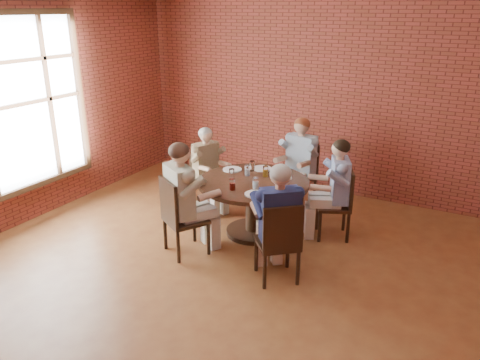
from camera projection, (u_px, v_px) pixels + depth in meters
The scene contains 27 objects.
floor at pixel (210, 296), 4.90m from camera, with size 7.00×7.00×0.00m, color brown.
wall_back at pixel (329, 86), 7.18m from camera, with size 7.00×7.00×0.00m, color maroon.
window at pixel (17, 105), 6.09m from camera, with size 0.10×2.16×2.36m.
dining_table at pixel (254, 197), 6.08m from camera, with size 1.43×1.43×0.75m.
chair_a at pixel (340, 201), 6.02m from camera, with size 0.55×0.55×0.93m.
diner_a at pixel (335, 190), 5.97m from camera, with size 0.52×0.63×1.31m, color #3A5898, non-canonical shape.
chair_b at pixel (301, 172), 7.02m from camera, with size 0.49×0.49×0.95m.
diner_b at pixel (299, 164), 6.89m from camera, with size 0.54×0.66×1.35m, color #94ABBC, non-canonical shape.
chair_c at pixel (205, 177), 6.90m from camera, with size 0.50×0.50×0.89m.
diner_c at pixel (208, 170), 6.80m from camera, with size 0.47×0.58×1.24m, color brown, non-canonical shape.
chair_d at pixel (178, 214), 5.58m from camera, with size 0.63×0.63×0.97m.
diner_d at pixel (185, 199), 5.56m from camera, with size 0.57×0.70×1.40m, color tan, non-canonical shape.
chair_e at pixel (280, 240), 4.99m from camera, with size 0.61×0.61×0.94m.
diner_e at pixel (278, 223), 5.01m from camera, with size 0.54×0.66×1.35m, color #1A224B, non-canonical shape.
plate_a at pixel (282, 178), 6.09m from camera, with size 0.26×0.26×0.01m, color white.
plate_b at pixel (262, 169), 6.44m from camera, with size 0.26×0.26×0.01m, color white.
plate_c at pixel (232, 169), 6.40m from camera, with size 0.26×0.26×0.01m, color white.
plate_d at pixel (255, 194), 5.56m from camera, with size 0.26×0.26×0.01m, color white.
glass_a at pixel (283, 178), 5.90m from camera, with size 0.07×0.07×0.14m, color white.
glass_b at pixel (265, 171), 6.14m from camera, with size 0.07×0.07×0.14m, color white.
glass_c at pixel (252, 166), 6.34m from camera, with size 0.07×0.07×0.14m, color white.
glass_d at pixel (247, 170), 6.17m from camera, with size 0.07×0.07×0.14m, color white.
glass_e at pixel (232, 174), 6.04m from camera, with size 0.07×0.07×0.14m, color white.
glass_f at pixel (232, 184), 5.69m from camera, with size 0.07×0.07×0.14m, color white.
glass_g at pixel (256, 183), 5.73m from camera, with size 0.07×0.07×0.14m, color white.
glass_h at pixel (278, 181), 5.80m from camera, with size 0.07×0.07×0.14m, color white.
smartphone at pixel (267, 195), 5.53m from camera, with size 0.06×0.13×0.01m, color black.
Camera 1 is at (2.28, -3.50, 2.86)m, focal length 35.00 mm.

